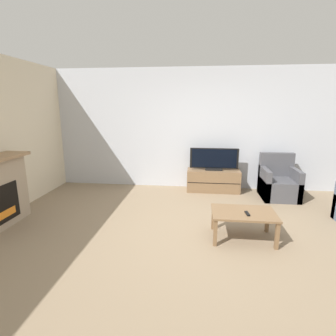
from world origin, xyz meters
name	(u,v)px	position (x,y,z in m)	size (l,w,h in m)	color
ground_plane	(201,234)	(0.00, 0.00, 0.00)	(24.00, 24.00, 0.00)	#89755B
wall_back	(202,129)	(0.00, 2.42, 1.35)	(12.00, 0.06, 2.70)	silver
tv_stand	(213,180)	(0.28, 2.13, 0.24)	(1.15, 0.45, 0.48)	brown
tv	(214,160)	(0.28, 2.13, 0.71)	(1.05, 0.18, 0.49)	black
armchair	(278,184)	(1.60, 1.86, 0.29)	(0.70, 0.76, 0.90)	#4C4C51
coffee_table	(243,215)	(0.58, -0.05, 0.35)	(0.88, 0.59, 0.40)	brown
remote	(247,213)	(0.62, -0.12, 0.41)	(0.05, 0.15, 0.02)	black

